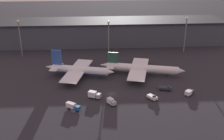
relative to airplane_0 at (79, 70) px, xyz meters
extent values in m
plane|color=#26262B|center=(17.08, -23.23, -3.91)|extent=(600.00, 600.00, 0.00)
cube|color=#3D424C|center=(17.08, 63.39, 4.61)|extent=(183.73, 27.35, 17.04)
cube|color=black|center=(17.08, 63.39, 13.73)|extent=(183.73, 29.35, 1.20)
cylinder|color=white|center=(0.50, -0.13, 0.22)|extent=(32.59, 12.23, 4.35)
cylinder|color=#2D519E|center=(0.50, -0.13, -0.54)|extent=(30.86, 11.19, 3.69)
cone|color=white|center=(17.52, -4.46, 0.22)|extent=(6.07, 5.29, 4.13)
cone|color=white|center=(-16.74, 4.26, 0.55)|extent=(7.23, 5.19, 3.69)
cube|color=#2D519E|center=(-12.74, 3.24, 6.86)|extent=(5.99, 1.89, 8.94)
cube|color=white|center=(-13.37, 3.40, 0.87)|extent=(7.31, 13.27, 0.24)
cube|color=white|center=(-1.08, 0.27, -0.32)|extent=(17.88, 36.25, 0.36)
cylinder|color=gray|center=(2.28, 9.52, -1.77)|extent=(5.22, 3.49, 2.39)
cylinder|color=gray|center=(-2.55, -9.46, -1.77)|extent=(5.22, 3.49, 2.39)
cylinder|color=black|center=(11.53, -2.93, -2.93)|extent=(0.50, 0.50, 1.96)
cylinder|color=black|center=(-0.65, 1.96, -2.93)|extent=(0.50, 0.50, 1.96)
cylinder|color=black|center=(-1.51, -1.41, -2.93)|extent=(0.50, 0.50, 1.96)
cylinder|color=white|center=(36.58, 0.00, 0.18)|extent=(41.09, 14.35, 4.30)
cylinder|color=#ADB2B7|center=(36.58, 0.00, -0.57)|extent=(38.93, 13.21, 3.65)
cone|color=white|center=(57.84, -5.41, 0.18)|extent=(6.01, 5.23, 4.08)
cone|color=white|center=(15.10, 5.46, 0.50)|extent=(7.15, 5.13, 3.65)
cube|color=#1E4738|center=(19.76, 4.27, 5.56)|extent=(5.93, 1.87, 6.46)
cube|color=white|center=(18.96, 4.48, 0.82)|extent=(7.27, 13.27, 0.24)
cube|color=white|center=(34.58, 0.51, -0.36)|extent=(17.79, 36.24, 0.36)
cylinder|color=gray|center=(38.19, 9.70, -1.79)|extent=(5.17, 3.46, 2.36)
cylinder|color=gray|center=(33.36, -9.29, -1.79)|extent=(5.17, 3.46, 2.36)
cylinder|color=black|center=(50.59, -3.57, -2.94)|extent=(0.50, 0.50, 1.93)
cylinder|color=black|center=(35.00, 2.17, -2.94)|extent=(0.50, 0.50, 1.93)
cylinder|color=black|center=(34.15, -1.16, -2.94)|extent=(0.50, 0.50, 1.93)
cube|color=white|center=(36.59, -30.34, -2.53)|extent=(5.03, 5.70, 1.30)
cube|color=black|center=(37.31, -31.40, -1.48)|extent=(1.88, 1.59, 0.80)
cylinder|color=black|center=(38.31, -31.15, -3.46)|extent=(1.04, 1.11, 0.90)
cylinder|color=black|center=(36.72, -32.24, -3.46)|extent=(1.04, 1.11, 0.90)
cylinder|color=black|center=(36.45, -28.43, -3.46)|extent=(1.04, 1.11, 0.90)
cylinder|color=black|center=(34.86, -29.52, -3.46)|extent=(1.04, 1.11, 0.90)
cube|color=#9EA3A8|center=(17.44, -35.64, -2.28)|extent=(2.59, 2.41, 1.81)
cube|color=silver|center=(15.96, -33.56, -1.98)|extent=(3.47, 3.65, 2.41)
cylinder|color=black|center=(18.02, -35.05, -3.46)|extent=(0.96, 1.05, 0.90)
cylinder|color=black|center=(16.69, -35.99, -3.46)|extent=(0.96, 1.05, 0.90)
cylinder|color=black|center=(16.26, -32.58, -3.46)|extent=(0.96, 1.05, 0.90)
cylinder|color=black|center=(14.94, -33.53, -3.46)|extent=(0.96, 1.05, 0.90)
cube|color=#282D38|center=(57.33, -25.79, -2.40)|extent=(2.86, 2.90, 1.56)
cube|color=silver|center=(55.31, -27.68, -2.14)|extent=(4.05, 4.02, 2.08)
cylinder|color=black|center=(56.57, -25.20, -3.46)|extent=(1.09, 1.08, 0.90)
cylinder|color=black|center=(57.87, -26.59, -3.46)|extent=(1.09, 1.08, 0.90)
cylinder|color=black|center=(54.17, -27.45, -3.46)|extent=(1.09, 1.08, 0.90)
cylinder|color=black|center=(55.47, -28.83, -3.46)|extent=(1.09, 1.08, 0.90)
cube|color=#282D38|center=(45.25, -20.98, -2.58)|extent=(6.79, 3.79, 1.21)
cube|color=black|center=(46.81, -21.39, -1.58)|extent=(1.07, 1.68, 0.80)
cylinder|color=black|center=(47.46, -20.70, -3.46)|extent=(1.01, 0.77, 0.90)
cylinder|color=black|center=(47.03, -22.31, -3.46)|extent=(1.01, 0.77, 0.90)
cylinder|color=black|center=(43.47, -19.64, -3.46)|extent=(1.01, 0.77, 0.90)
cylinder|color=black|center=(43.05, -21.26, -3.46)|extent=(1.01, 0.77, 0.90)
cube|color=#9EA3A8|center=(10.53, -28.20, -2.12)|extent=(2.76, 3.09, 2.12)
cube|color=silver|center=(7.57, -26.75, -1.77)|extent=(4.52, 3.95, 2.83)
cylinder|color=black|center=(10.78, -27.26, -3.46)|extent=(1.09, 0.97, 0.90)
cylinder|color=black|center=(9.95, -28.97, -3.46)|extent=(1.09, 0.97, 0.90)
cylinder|color=black|center=(7.27, -25.54, -3.46)|extent=(1.09, 0.97, 0.90)
cylinder|color=black|center=(6.43, -27.26, -3.46)|extent=(1.09, 0.97, 0.90)
cube|color=#195199|center=(0.86, -38.72, -2.32)|extent=(2.91, 2.89, 1.74)
cube|color=silver|center=(-2.29, -36.58, -2.03)|extent=(4.78, 4.16, 2.32)
cylinder|color=black|center=(1.12, -37.96, -3.46)|extent=(1.03, 0.93, 0.90)
cylinder|color=black|center=(0.25, -39.24, -3.46)|extent=(1.03, 0.93, 0.90)
cylinder|color=black|center=(-2.62, -35.43, -3.46)|extent=(1.03, 0.93, 0.90)
cylinder|color=black|center=(-3.49, -36.71, -3.46)|extent=(1.03, 0.93, 0.90)
cylinder|color=slate|center=(-41.18, 38.32, 7.83)|extent=(0.70, 0.70, 23.47)
sphere|color=beige|center=(-41.18, 38.32, 20.16)|extent=(1.80, 1.80, 1.80)
cylinder|color=slate|center=(19.04, 38.32, 6.94)|extent=(0.70, 0.70, 21.68)
sphere|color=beige|center=(19.04, 38.32, 18.38)|extent=(1.80, 1.80, 1.80)
cylinder|color=slate|center=(73.13, 38.32, 8.04)|extent=(0.70, 0.70, 23.90)
sphere|color=beige|center=(73.13, 38.32, 20.59)|extent=(1.80, 1.80, 1.80)
camera|label=1|loc=(9.20, -149.34, 62.34)|focal=45.00mm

